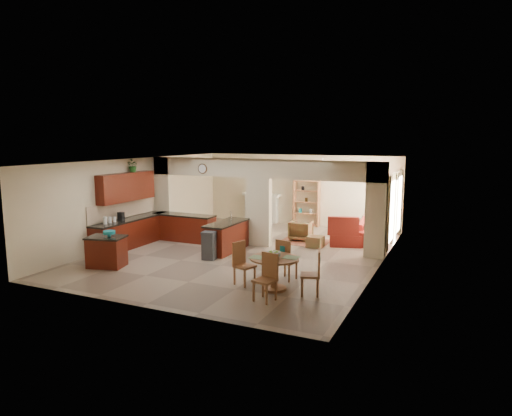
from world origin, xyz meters
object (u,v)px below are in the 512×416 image
at_px(kitchen_island, 107,251).
at_px(sofa, 374,230).
at_px(armchair, 301,231).
at_px(dining_table, 274,268).

xyz_separation_m(kitchen_island, sofa, (6.04, 6.20, -0.07)).
height_order(kitchen_island, armchair, kitchen_island).
distance_m(dining_table, sofa, 6.19).
bearing_deg(dining_table, kitchen_island, -178.46).
distance_m(kitchen_island, sofa, 8.66).
xyz_separation_m(kitchen_island, dining_table, (4.85, 0.13, 0.08)).
height_order(dining_table, sofa, dining_table).
xyz_separation_m(kitchen_island, armchair, (3.74, 5.27, -0.09)).
relative_size(kitchen_island, dining_table, 0.99).
height_order(kitchen_island, sofa, kitchen_island).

